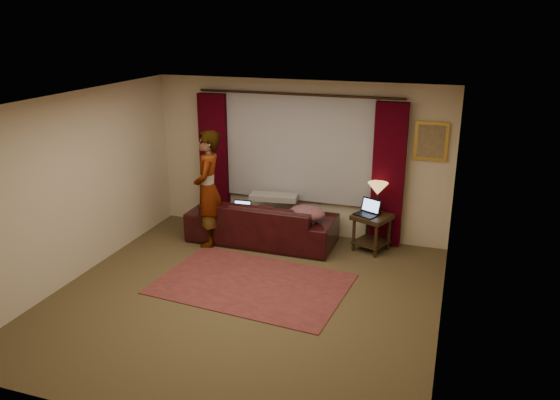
# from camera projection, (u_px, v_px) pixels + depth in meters

# --- Properties ---
(floor) EXTENTS (5.00, 5.00, 0.01)m
(floor) POSITION_uv_depth(u_px,v_px,m) (244.00, 298.00, 7.26)
(floor) COLOR brown
(floor) RESTS_ON ground
(ceiling) EXTENTS (5.00, 5.00, 0.02)m
(ceiling) POSITION_uv_depth(u_px,v_px,m) (240.00, 101.00, 6.42)
(ceiling) COLOR silver
(ceiling) RESTS_ON ground
(wall_back) EXTENTS (5.00, 0.02, 2.60)m
(wall_back) POSITION_uv_depth(u_px,v_px,m) (299.00, 159.00, 9.09)
(wall_back) COLOR beige
(wall_back) RESTS_ON ground
(wall_front) EXTENTS (5.00, 0.02, 2.60)m
(wall_front) POSITION_uv_depth(u_px,v_px,m) (130.00, 298.00, 4.59)
(wall_front) COLOR beige
(wall_front) RESTS_ON ground
(wall_left) EXTENTS (0.02, 5.00, 2.60)m
(wall_left) POSITION_uv_depth(u_px,v_px,m) (76.00, 187.00, 7.59)
(wall_left) COLOR beige
(wall_left) RESTS_ON ground
(wall_right) EXTENTS (0.02, 5.00, 2.60)m
(wall_right) POSITION_uv_depth(u_px,v_px,m) (450.00, 229.00, 6.09)
(wall_right) COLOR beige
(wall_right) RESTS_ON ground
(sheer_curtain) EXTENTS (2.50, 0.05, 1.80)m
(sheer_curtain) POSITION_uv_depth(u_px,v_px,m) (298.00, 148.00, 8.97)
(sheer_curtain) COLOR #9C9DA4
(sheer_curtain) RESTS_ON wall_back
(drape_left) EXTENTS (0.50, 0.14, 2.30)m
(drape_left) POSITION_uv_depth(u_px,v_px,m) (215.00, 160.00, 9.48)
(drape_left) COLOR #33010A
(drape_left) RESTS_ON floor
(drape_right) EXTENTS (0.50, 0.14, 2.30)m
(drape_right) POSITION_uv_depth(u_px,v_px,m) (388.00, 175.00, 8.57)
(drape_right) COLOR #33010A
(drape_right) RESTS_ON floor
(curtain_rod) EXTENTS (0.04, 0.04, 3.40)m
(curtain_rod) POSITION_uv_depth(u_px,v_px,m) (298.00, 94.00, 8.64)
(curtain_rod) COLOR black
(curtain_rod) RESTS_ON wall_back
(picture_frame) EXTENTS (0.50, 0.04, 0.60)m
(picture_frame) POSITION_uv_depth(u_px,v_px,m) (431.00, 141.00, 8.28)
(picture_frame) COLOR gold
(picture_frame) RESTS_ON wall_back
(sofa) EXTENTS (2.41, 1.05, 0.97)m
(sofa) POSITION_uv_depth(u_px,v_px,m) (262.00, 214.00, 8.92)
(sofa) COLOR black
(sofa) RESTS_ON floor
(throw_blanket) EXTENTS (0.82, 0.41, 0.09)m
(throw_blanket) POSITION_uv_depth(u_px,v_px,m) (274.00, 182.00, 8.96)
(throw_blanket) COLOR gray
(throw_blanket) RESTS_ON sofa
(clothing_pile) EXTENTS (0.66, 0.55, 0.25)m
(clothing_pile) POSITION_uv_depth(u_px,v_px,m) (307.00, 214.00, 8.56)
(clothing_pile) COLOR brown
(clothing_pile) RESTS_ON sofa
(laptop_sofa) EXTENTS (0.32, 0.35, 0.21)m
(laptop_sofa) POSITION_uv_depth(u_px,v_px,m) (241.00, 209.00, 8.83)
(laptop_sofa) COLOR black
(laptop_sofa) RESTS_ON sofa
(area_rug) EXTENTS (2.73, 1.94, 0.01)m
(area_rug) POSITION_uv_depth(u_px,v_px,m) (252.00, 284.00, 7.62)
(area_rug) COLOR brown
(area_rug) RESTS_ON floor
(end_table) EXTENTS (0.68, 0.68, 0.60)m
(end_table) POSITION_uv_depth(u_px,v_px,m) (371.00, 233.00, 8.64)
(end_table) COLOR black
(end_table) RESTS_ON floor
(tiffany_lamp) EXTENTS (0.35, 0.35, 0.50)m
(tiffany_lamp) POSITION_uv_depth(u_px,v_px,m) (377.00, 198.00, 8.52)
(tiffany_lamp) COLOR olive
(tiffany_lamp) RESTS_ON end_table
(laptop_table) EXTENTS (0.47, 0.48, 0.25)m
(laptop_table) POSITION_uv_depth(u_px,v_px,m) (366.00, 208.00, 8.49)
(laptop_table) COLOR black
(laptop_table) RESTS_ON end_table
(person) EXTENTS (0.68, 0.68, 1.89)m
(person) POSITION_uv_depth(u_px,v_px,m) (208.00, 189.00, 8.68)
(person) COLOR gray
(person) RESTS_ON floor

